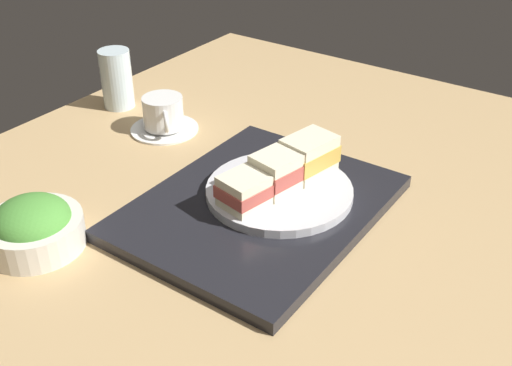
{
  "coord_description": "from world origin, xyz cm",
  "views": [
    {
      "loc": [
        -56.74,
        -46.69,
        52.46
      ],
      "look_at": [
        5.83,
        -3.04,
        5.0
      ],
      "focal_mm": 43.43,
      "sensor_mm": 36.0,
      "label": 1
    }
  ],
  "objects_px": {
    "sandwich_plate": "(279,191)",
    "salad_bowl": "(33,227)",
    "sandwich_middle": "(280,171)",
    "coffee_cup": "(164,116)",
    "sandwich_near": "(248,189)",
    "sandwich_far": "(309,156)",
    "drinking_glass": "(117,79)"
  },
  "relations": [
    {
      "from": "sandwich_far",
      "to": "drinking_glass",
      "type": "height_order",
      "value": "drinking_glass"
    },
    {
      "from": "sandwich_middle",
      "to": "sandwich_far",
      "type": "height_order",
      "value": "sandwich_far"
    },
    {
      "from": "sandwich_far",
      "to": "salad_bowl",
      "type": "relative_size",
      "value": 0.68
    },
    {
      "from": "salad_bowl",
      "to": "sandwich_far",
      "type": "bearing_deg",
      "value": -35.15
    },
    {
      "from": "sandwich_plate",
      "to": "drinking_glass",
      "type": "height_order",
      "value": "drinking_glass"
    },
    {
      "from": "sandwich_middle",
      "to": "coffee_cup",
      "type": "relative_size",
      "value": 0.7
    },
    {
      "from": "sandwich_near",
      "to": "coffee_cup",
      "type": "distance_m",
      "value": 0.33
    },
    {
      "from": "sandwich_far",
      "to": "drinking_glass",
      "type": "bearing_deg",
      "value": 83.03
    },
    {
      "from": "sandwich_middle",
      "to": "drinking_glass",
      "type": "height_order",
      "value": "drinking_glass"
    },
    {
      "from": "sandwich_near",
      "to": "sandwich_middle",
      "type": "xyz_separation_m",
      "value": [
        0.06,
        -0.01,
        0.01
      ]
    },
    {
      "from": "sandwich_middle",
      "to": "sandwich_far",
      "type": "bearing_deg",
      "value": -13.36
    },
    {
      "from": "sandwich_near",
      "to": "sandwich_far",
      "type": "distance_m",
      "value": 0.12
    },
    {
      "from": "sandwich_near",
      "to": "salad_bowl",
      "type": "distance_m",
      "value": 0.3
    },
    {
      "from": "sandwich_near",
      "to": "coffee_cup",
      "type": "height_order",
      "value": "sandwich_near"
    },
    {
      "from": "sandwich_plate",
      "to": "salad_bowl",
      "type": "distance_m",
      "value": 0.35
    },
    {
      "from": "sandwich_far",
      "to": "sandwich_middle",
      "type": "bearing_deg",
      "value": 166.64
    },
    {
      "from": "sandwich_plate",
      "to": "salad_bowl",
      "type": "xyz_separation_m",
      "value": [
        -0.27,
        0.22,
        0.01
      ]
    },
    {
      "from": "sandwich_plate",
      "to": "sandwich_middle",
      "type": "distance_m",
      "value": 0.04
    },
    {
      "from": "salad_bowl",
      "to": "sandwich_middle",
      "type": "bearing_deg",
      "value": -38.86
    },
    {
      "from": "sandwich_middle",
      "to": "coffee_cup",
      "type": "bearing_deg",
      "value": 74.15
    },
    {
      "from": "sandwich_plate",
      "to": "coffee_cup",
      "type": "xyz_separation_m",
      "value": [
        0.09,
        0.31,
        0.0
      ]
    },
    {
      "from": "coffee_cup",
      "to": "sandwich_plate",
      "type": "bearing_deg",
      "value": -105.85
    },
    {
      "from": "sandwich_plate",
      "to": "sandwich_near",
      "type": "xyz_separation_m",
      "value": [
        -0.06,
        0.01,
        0.03
      ]
    },
    {
      "from": "sandwich_middle",
      "to": "salad_bowl",
      "type": "height_order",
      "value": "sandwich_middle"
    },
    {
      "from": "sandwich_middle",
      "to": "sandwich_near",
      "type": "bearing_deg",
      "value": 166.64
    },
    {
      "from": "sandwich_far",
      "to": "coffee_cup",
      "type": "bearing_deg",
      "value": 84.92
    },
    {
      "from": "sandwich_plate",
      "to": "coffee_cup",
      "type": "height_order",
      "value": "coffee_cup"
    },
    {
      "from": "sandwich_far",
      "to": "drinking_glass",
      "type": "relative_size",
      "value": 0.8
    },
    {
      "from": "sandwich_near",
      "to": "sandwich_middle",
      "type": "relative_size",
      "value": 1.03
    },
    {
      "from": "sandwich_plate",
      "to": "sandwich_middle",
      "type": "height_order",
      "value": "sandwich_middle"
    },
    {
      "from": "sandwich_middle",
      "to": "sandwich_far",
      "type": "xyz_separation_m",
      "value": [
        0.06,
        -0.01,
        0.0
      ]
    },
    {
      "from": "sandwich_plate",
      "to": "coffee_cup",
      "type": "bearing_deg",
      "value": 74.15
    }
  ]
}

